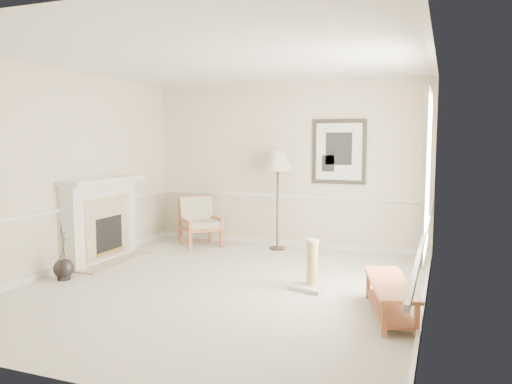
# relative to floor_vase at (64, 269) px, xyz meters

# --- Properties ---
(ground) EXTENTS (5.50, 5.50, 0.00)m
(ground) POSITION_rel_floor_vase_xyz_m (2.15, 0.47, -0.15)
(ground) COLOR silver
(ground) RESTS_ON ground
(room) EXTENTS (5.04, 5.54, 2.92)m
(room) POSITION_rel_floor_vase_xyz_m (2.29, 0.54, 1.72)
(room) COLOR beige
(room) RESTS_ON ground
(fireplace) EXTENTS (0.64, 1.64, 1.31)m
(fireplace) POSITION_rel_floor_vase_xyz_m (-0.19, 1.07, 0.49)
(fireplace) COLOR white
(fireplace) RESTS_ON ground
(floor_vase) EXTENTS (0.27, 0.27, 0.80)m
(floor_vase) POSITION_rel_floor_vase_xyz_m (0.00, 0.00, 0.00)
(floor_vase) COLOR black
(floor_vase) RESTS_ON ground
(armchair) EXTENTS (0.96, 0.95, 0.87)m
(armchair) POSITION_rel_floor_vase_xyz_m (0.66, 2.70, 0.32)
(armchair) COLOR #995631
(armchair) RESTS_ON ground
(floor_lamp) EXTENTS (0.60, 0.60, 1.71)m
(floor_lamp) POSITION_rel_floor_vase_xyz_m (2.11, 2.87, 1.34)
(floor_lamp) COLOR black
(floor_lamp) RESTS_ON ground
(bench) EXTENTS (0.74, 1.39, 0.38)m
(bench) POSITION_rel_floor_vase_xyz_m (4.30, 0.15, 0.11)
(bench) COLOR #995631
(bench) RESTS_ON ground
(scratching_post) EXTENTS (0.56, 0.56, 0.64)m
(scratching_post) POSITION_rel_floor_vase_xyz_m (3.26, 0.81, 0.05)
(scratching_post) COLOR beige
(scratching_post) RESTS_ON ground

